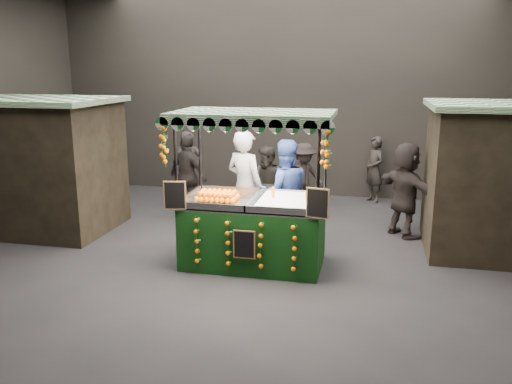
# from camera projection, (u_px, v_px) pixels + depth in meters

# --- Properties ---
(ground) EXTENTS (12.00, 12.00, 0.00)m
(ground) POSITION_uv_depth(u_px,v_px,m) (244.00, 262.00, 8.82)
(ground) COLOR black
(ground) RESTS_ON ground
(market_hall) EXTENTS (12.10, 10.10, 5.05)m
(market_hall) POSITION_uv_depth(u_px,v_px,m) (243.00, 53.00, 8.02)
(market_hall) COLOR black
(market_hall) RESTS_ON ground
(neighbour_stall_left) EXTENTS (3.00, 2.20, 2.60)m
(neighbour_stall_left) POSITION_uv_depth(u_px,v_px,m) (39.00, 164.00, 10.39)
(neighbour_stall_left) COLOR black
(neighbour_stall_left) RESTS_ON ground
(juice_stall) EXTENTS (2.59, 1.52, 2.51)m
(juice_stall) POSITION_uv_depth(u_px,v_px,m) (254.00, 219.00, 8.53)
(juice_stall) COLOR black
(juice_stall) RESTS_ON ground
(vendor_grey) EXTENTS (0.90, 0.78, 2.10)m
(vendor_grey) POSITION_uv_depth(u_px,v_px,m) (245.00, 187.00, 9.57)
(vendor_grey) COLOR gray
(vendor_grey) RESTS_ON ground
(vendor_blue) EXTENTS (1.15, 1.03, 1.94)m
(vendor_blue) POSITION_uv_depth(u_px,v_px,m) (284.00, 193.00, 9.45)
(vendor_blue) COLOR navy
(vendor_blue) RESTS_ON ground
(shopper_0) EXTENTS (0.74, 0.61, 1.74)m
(shopper_0) POSITION_uv_depth(u_px,v_px,m) (189.00, 169.00, 12.20)
(shopper_0) COLOR #292322
(shopper_0) RESTS_ON ground
(shopper_1) EXTENTS (0.98, 0.92, 1.61)m
(shopper_1) POSITION_uv_depth(u_px,v_px,m) (268.00, 185.00, 10.81)
(shopper_1) COLOR #2B2723
(shopper_1) RESTS_ON ground
(shopper_2) EXTENTS (1.13, 0.86, 1.79)m
(shopper_2) POSITION_uv_depth(u_px,v_px,m) (188.00, 176.00, 11.29)
(shopper_2) COLOR black
(shopper_2) RESTS_ON ground
(shopper_3) EXTENTS (1.13, 1.03, 1.53)m
(shopper_3) POSITION_uv_depth(u_px,v_px,m) (304.00, 177.00, 11.81)
(shopper_3) COLOR black
(shopper_3) RESTS_ON ground
(shopper_4) EXTENTS (0.81, 0.57, 1.58)m
(shopper_4) POSITION_uv_depth(u_px,v_px,m) (111.00, 163.00, 13.44)
(shopper_4) COLOR #2D2625
(shopper_4) RESTS_ON ground
(shopper_5) EXTENTS (1.47, 1.65, 1.82)m
(shopper_5) POSITION_uv_depth(u_px,v_px,m) (406.00, 190.00, 9.99)
(shopper_5) COLOR #2C2524
(shopper_5) RESTS_ON ground
(shopper_6) EXTENTS (0.63, 0.69, 1.58)m
(shopper_6) POSITION_uv_depth(u_px,v_px,m) (374.00, 170.00, 12.56)
(shopper_6) COLOR #2A2522
(shopper_6) RESTS_ON ground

